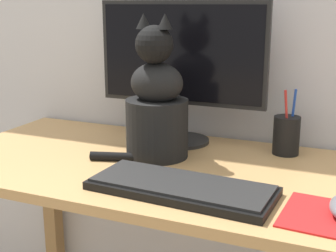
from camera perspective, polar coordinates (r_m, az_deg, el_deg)
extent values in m
cube|color=tan|center=(1.22, 0.36, -5.31)|extent=(1.26, 0.59, 0.02)
cube|color=olive|center=(1.85, -13.83, -10.75)|extent=(0.05, 0.05, 0.70)
cylinder|color=black|center=(1.41, 1.58, -1.77)|extent=(0.17, 0.17, 0.01)
cylinder|color=black|center=(1.40, 1.60, 0.58)|extent=(0.04, 0.04, 0.11)
cube|color=black|center=(1.36, 1.66, 8.87)|extent=(0.51, 0.02, 0.30)
cube|color=black|center=(1.35, 1.51, 8.83)|extent=(0.48, 0.00, 0.27)
cube|color=black|center=(1.05, 1.64, -7.60)|extent=(0.42, 0.19, 0.02)
cube|color=black|center=(1.04, 1.64, -6.99)|extent=(0.40, 0.17, 0.01)
cube|color=red|center=(0.98, 19.83, -10.50)|extent=(0.21, 0.19, 0.00)
cylinder|color=black|center=(1.26, -1.34, -0.27)|extent=(0.18, 0.18, 0.16)
ellipsoid|color=black|center=(1.24, -1.38, 5.27)|extent=(0.15, 0.13, 0.11)
sphere|color=black|center=(1.21, -1.68, 9.90)|extent=(0.10, 0.10, 0.10)
cone|color=black|center=(1.23, -3.00, 12.67)|extent=(0.04, 0.04, 0.04)
cone|color=black|center=(1.20, -0.38, 12.64)|extent=(0.04, 0.04, 0.04)
cylinder|color=black|center=(1.24, -4.58, -3.81)|extent=(0.22, 0.08, 0.02)
cylinder|color=black|center=(1.33, 14.23, -1.12)|extent=(0.07, 0.07, 0.11)
cylinder|color=red|center=(1.30, 14.25, 1.23)|extent=(0.02, 0.01, 0.14)
cylinder|color=#1E47B2|center=(1.33, 14.98, 1.43)|extent=(0.02, 0.02, 0.14)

